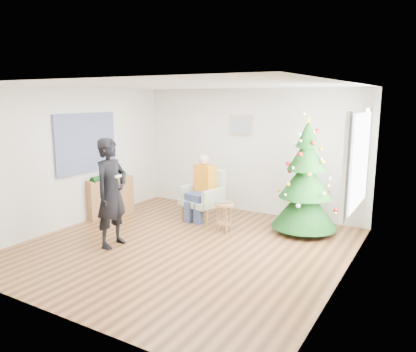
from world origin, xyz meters
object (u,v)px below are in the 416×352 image
Objects in this scene: christmas_tree at (306,181)px; armchair at (203,201)px; console at (109,197)px; standing_man at (112,193)px; stool at (224,217)px.

christmas_tree reaches higher than armchair.
console is (-3.79, -1.01, -0.56)m from christmas_tree.
standing_man is (-0.52, -2.03, 0.53)m from armchair.
armchair reaches higher than stool.
stool is at bearing 19.77° from console.
standing_man reaches higher than armchair.
christmas_tree is 2.13× the size of console.
armchair is 1.96m from console.
stool is 2.54m from console.
armchair is (-2.00, -0.22, -0.59)m from christmas_tree.
standing_man is at bearing -31.22° from console.
armchair is 2.16m from standing_man.
armchair is (-0.73, 0.50, 0.09)m from stool.
armchair is at bearing 145.90° from stool.
stool is 0.89m from armchair.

